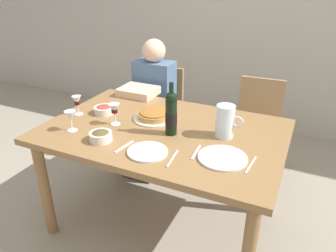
% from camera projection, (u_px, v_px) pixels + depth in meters
% --- Properties ---
extents(ground_plane, '(8.00, 8.00, 0.00)m').
position_uv_depth(ground_plane, '(164.00, 221.00, 2.35)').
color(ground_plane, gray).
extents(back_wall, '(8.00, 0.10, 2.80)m').
position_uv_depth(back_wall, '(243.00, 0.00, 3.33)').
color(back_wall, '#B2ADA3').
rests_on(back_wall, ground).
extents(dining_table, '(1.50, 1.00, 0.76)m').
position_uv_depth(dining_table, '(163.00, 141.00, 2.06)').
color(dining_table, olive).
rests_on(dining_table, ground).
extents(wine_bottle, '(0.07, 0.07, 0.33)m').
position_uv_depth(wine_bottle, '(171.00, 113.00, 1.90)').
color(wine_bottle, black).
rests_on(wine_bottle, dining_table).
extents(water_pitcher, '(0.16, 0.11, 0.20)m').
position_uv_depth(water_pitcher, '(225.00, 123.00, 1.89)').
color(water_pitcher, silver).
rests_on(water_pitcher, dining_table).
extents(baked_tart, '(0.28, 0.28, 0.06)m').
position_uv_depth(baked_tart, '(154.00, 115.00, 2.15)').
color(baked_tart, silver).
rests_on(baked_tart, dining_table).
extents(salad_bowl, '(0.14, 0.14, 0.06)m').
position_uv_depth(salad_bowl, '(104.00, 109.00, 2.23)').
color(salad_bowl, silver).
rests_on(salad_bowl, dining_table).
extents(olive_bowl, '(0.13, 0.13, 0.06)m').
position_uv_depth(olive_bowl, '(101.00, 136.00, 1.86)').
color(olive_bowl, silver).
rests_on(olive_bowl, dining_table).
extents(wine_glass_left_diner, '(0.07, 0.07, 0.14)m').
position_uv_depth(wine_glass_left_diner, '(114.00, 109.00, 2.04)').
color(wine_glass_left_diner, silver).
rests_on(wine_glass_left_diner, dining_table).
extents(wine_glass_right_diner, '(0.06, 0.06, 0.13)m').
position_uv_depth(wine_glass_right_diner, '(77.00, 102.00, 2.19)').
color(wine_glass_right_diner, silver).
rests_on(wine_glass_right_diner, dining_table).
extents(wine_glass_centre, '(0.07, 0.07, 0.13)m').
position_uv_depth(wine_glass_centre, '(70.00, 117.00, 1.96)').
color(wine_glass_centre, silver).
rests_on(wine_glass_centre, dining_table).
extents(dinner_plate_left_setting, '(0.22, 0.22, 0.01)m').
position_uv_depth(dinner_plate_left_setting, '(148.00, 152.00, 1.75)').
color(dinner_plate_left_setting, silver).
rests_on(dinner_plate_left_setting, dining_table).
extents(dinner_plate_right_setting, '(0.26, 0.26, 0.01)m').
position_uv_depth(dinner_plate_right_setting, '(223.00, 158.00, 1.69)').
color(dinner_plate_right_setting, silver).
rests_on(dinner_plate_right_setting, dining_table).
extents(fork_left_setting, '(0.04, 0.16, 0.00)m').
position_uv_depth(fork_left_setting, '(124.00, 147.00, 1.81)').
color(fork_left_setting, silver).
rests_on(fork_left_setting, dining_table).
extents(knife_left_setting, '(0.03, 0.18, 0.00)m').
position_uv_depth(knife_left_setting, '(172.00, 158.00, 1.69)').
color(knife_left_setting, silver).
rests_on(knife_left_setting, dining_table).
extents(knife_right_setting, '(0.02, 0.18, 0.00)m').
position_uv_depth(knife_right_setting, '(251.00, 165.00, 1.64)').
color(knife_right_setting, silver).
rests_on(knife_right_setting, dining_table).
extents(spoon_right_setting, '(0.03, 0.16, 0.00)m').
position_uv_depth(spoon_right_setting, '(196.00, 152.00, 1.75)').
color(spoon_right_setting, silver).
rests_on(spoon_right_setting, dining_table).
extents(chair_left, '(0.40, 0.40, 0.87)m').
position_uv_depth(chair_left, '(161.00, 108.00, 3.02)').
color(chair_left, '#9E7A51').
rests_on(chair_left, ground).
extents(diner_left, '(0.34, 0.50, 1.16)m').
position_uv_depth(diner_left, '(149.00, 105.00, 2.78)').
color(diner_left, '#4C6B93').
rests_on(diner_left, ground).
extents(chair_right, '(0.42, 0.42, 0.87)m').
position_uv_depth(chair_right, '(257.00, 124.00, 2.69)').
color(chair_right, '#9E7A51').
rests_on(chair_right, ground).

